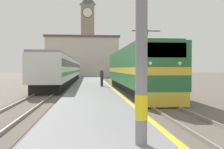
% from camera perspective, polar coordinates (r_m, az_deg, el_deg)
% --- Properties ---
extents(ground_plane, '(200.00, 200.00, 0.00)m').
position_cam_1_polar(ground_plane, '(33.54, -4.60, -2.36)').
color(ground_plane, '#60564C').
extents(platform, '(4.03, 140.00, 0.35)m').
position_cam_1_polar(platform, '(28.54, -4.51, -2.67)').
color(platform, slate).
rests_on(platform, ground).
extents(rail_track_near, '(2.84, 140.00, 0.16)m').
position_cam_1_polar(rail_track_near, '(28.84, 2.96, -2.91)').
color(rail_track_near, '#60564C').
rests_on(rail_track_near, ground).
extents(rail_track_far, '(2.83, 140.00, 0.16)m').
position_cam_1_polar(rail_track_far, '(28.77, -12.18, -2.95)').
color(rail_track_far, '#60564C').
rests_on(rail_track_far, ground).
extents(locomotive_train, '(2.92, 18.84, 4.85)m').
position_cam_1_polar(locomotive_train, '(23.25, 4.90, 0.87)').
color(locomotive_train, black).
rests_on(locomotive_train, ground).
extents(passenger_train, '(2.92, 41.21, 3.61)m').
position_cam_1_polar(passenger_train, '(41.01, -10.07, 1.03)').
color(passenger_train, black).
rests_on(passenger_train, ground).
extents(person_on_platform, '(0.34, 0.34, 1.80)m').
position_cam_1_polar(person_on_platform, '(26.54, -2.24, -0.54)').
color(person_on_platform, '#23232D').
rests_on(person_on_platform, platform).
extents(clock_tower, '(4.95, 4.95, 25.02)m').
position_cam_1_polar(clock_tower, '(80.72, -5.32, 9.29)').
color(clock_tower, gray).
rests_on(clock_tower, ground).
extents(station_building, '(18.85, 10.20, 10.42)m').
position_cam_1_polar(station_building, '(70.00, -6.41, 3.85)').
color(station_building, beige).
rests_on(station_building, ground).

